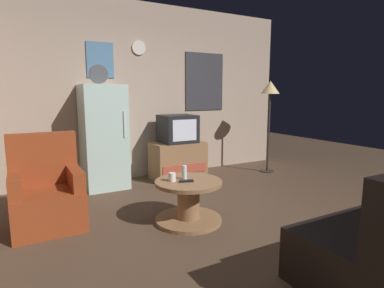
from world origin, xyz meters
name	(u,v)px	position (x,y,z in m)	size (l,w,h in m)	color
ground_plane	(233,227)	(0.00, 0.00, 0.00)	(12.00, 12.00, 0.00)	#4C3828
wall_with_art	(147,92)	(0.01, 2.45, 1.40)	(5.20, 0.12, 2.80)	tan
fridge	(104,137)	(-0.81, 2.09, 0.75)	(0.60, 0.62, 1.77)	silver
tv_stand	(178,160)	(0.35, 2.01, 0.30)	(0.84, 0.53, 0.60)	#8E6642
crt_tv	(178,129)	(0.35, 2.01, 0.82)	(0.54, 0.51, 0.44)	black
standing_lamp	(270,94)	(1.94, 1.64, 1.36)	(0.32, 0.32, 1.59)	#332D28
coffee_table	(189,201)	(-0.34, 0.35, 0.23)	(0.72, 0.72, 0.46)	#8E6642
wine_glass	(184,172)	(-0.35, 0.43, 0.53)	(0.05, 0.05, 0.15)	silver
mug_ceramic_white	(172,177)	(-0.51, 0.42, 0.50)	(0.08, 0.08, 0.09)	silver
remote_control	(186,181)	(-0.39, 0.32, 0.47)	(0.15, 0.04, 0.02)	black
armchair	(47,194)	(-1.68, 0.98, 0.34)	(0.68, 0.68, 0.96)	maroon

